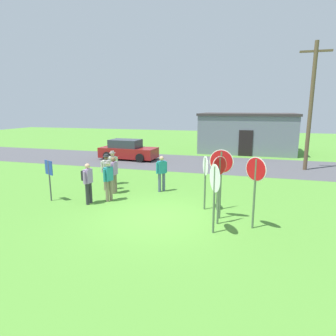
{
  "coord_description": "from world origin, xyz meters",
  "views": [
    {
      "loc": [
        3.23,
        -9.52,
        3.89
      ],
      "look_at": [
        -0.26,
        2.49,
        1.3
      ],
      "focal_mm": 31.26,
      "sensor_mm": 36.0,
      "label": 1
    }
  ],
  "objects_px": {
    "utility_pole": "(311,105)",
    "stop_sign_rear_right": "(215,186)",
    "person_in_dark_shirt": "(88,181)",
    "stop_sign_center_cluster": "(205,173)",
    "stop_sign_rear_left": "(221,171)",
    "stop_sign_nearest": "(255,180)",
    "stop_sign_far_back": "(218,174)",
    "person_in_blue": "(107,170)",
    "info_panel_leftmost": "(49,173)",
    "parked_car_on_street": "(128,150)",
    "person_in_teal": "(114,173)",
    "person_holding_notes": "(108,178)",
    "person_near_signs": "(162,172)",
    "stop_sign_leaning_left": "(219,179)",
    "person_with_sunhat": "(113,165)"
  },
  "relations": [
    {
      "from": "stop_sign_center_cluster",
      "to": "person_holding_notes",
      "type": "distance_m",
      "value": 4.08
    },
    {
      "from": "utility_pole",
      "to": "stop_sign_rear_left",
      "type": "height_order",
      "value": "utility_pole"
    },
    {
      "from": "utility_pole",
      "to": "info_panel_leftmost",
      "type": "distance_m",
      "value": 15.37
    },
    {
      "from": "person_near_signs",
      "to": "person_in_dark_shirt",
      "type": "distance_m",
      "value": 3.47
    },
    {
      "from": "person_in_teal",
      "to": "person_with_sunhat",
      "type": "xyz_separation_m",
      "value": [
        -0.77,
        1.42,
        0.06
      ]
    },
    {
      "from": "stop_sign_leaning_left",
      "to": "info_panel_leftmost",
      "type": "xyz_separation_m",
      "value": [
        -7.11,
        0.58,
        -0.37
      ]
    },
    {
      "from": "utility_pole",
      "to": "person_in_blue",
      "type": "height_order",
      "value": "utility_pole"
    },
    {
      "from": "stop_sign_far_back",
      "to": "stop_sign_leaning_left",
      "type": "height_order",
      "value": "stop_sign_leaning_left"
    },
    {
      "from": "stop_sign_rear_left",
      "to": "stop_sign_rear_right",
      "type": "distance_m",
      "value": 1.31
    },
    {
      "from": "stop_sign_center_cluster",
      "to": "stop_sign_rear_right",
      "type": "bearing_deg",
      "value": -73.54
    },
    {
      "from": "person_in_dark_shirt",
      "to": "info_panel_leftmost",
      "type": "xyz_separation_m",
      "value": [
        -1.76,
        -0.09,
        0.22
      ]
    },
    {
      "from": "person_in_blue",
      "to": "person_with_sunhat",
      "type": "xyz_separation_m",
      "value": [
        -0.21,
        1.02,
        0.03
      ]
    },
    {
      "from": "utility_pole",
      "to": "stop_sign_rear_right",
      "type": "distance_m",
      "value": 12.31
    },
    {
      "from": "parked_car_on_street",
      "to": "stop_sign_leaning_left",
      "type": "relative_size",
      "value": 1.86
    },
    {
      "from": "stop_sign_rear_right",
      "to": "info_panel_leftmost",
      "type": "distance_m",
      "value": 7.21
    },
    {
      "from": "stop_sign_nearest",
      "to": "person_in_teal",
      "type": "relative_size",
      "value": 1.41
    },
    {
      "from": "person_near_signs",
      "to": "utility_pole",
      "type": "bearing_deg",
      "value": 44.75
    },
    {
      "from": "info_panel_leftmost",
      "to": "stop_sign_leaning_left",
      "type": "bearing_deg",
      "value": -4.66
    },
    {
      "from": "person_in_dark_shirt",
      "to": "stop_sign_center_cluster",
      "type": "bearing_deg",
      "value": 7.93
    },
    {
      "from": "stop_sign_rear_right",
      "to": "person_holding_notes",
      "type": "xyz_separation_m",
      "value": [
        -4.68,
        2.02,
        -0.55
      ]
    },
    {
      "from": "stop_sign_nearest",
      "to": "person_in_blue",
      "type": "xyz_separation_m",
      "value": [
        -6.74,
        2.81,
        -0.65
      ]
    },
    {
      "from": "utility_pole",
      "to": "person_in_teal",
      "type": "distance_m",
      "value": 12.75
    },
    {
      "from": "stop_sign_leaning_left",
      "to": "person_in_blue",
      "type": "relative_size",
      "value": 1.35
    },
    {
      "from": "stop_sign_far_back",
      "to": "stop_sign_rear_right",
      "type": "xyz_separation_m",
      "value": [
        0.14,
        -2.18,
        0.12
      ]
    },
    {
      "from": "person_in_dark_shirt",
      "to": "person_near_signs",
      "type": "bearing_deg",
      "value": 47.39
    },
    {
      "from": "person_in_blue",
      "to": "person_in_dark_shirt",
      "type": "relative_size",
      "value": 1.03
    },
    {
      "from": "utility_pole",
      "to": "stop_sign_rear_left",
      "type": "distance_m",
      "value": 11.08
    },
    {
      "from": "stop_sign_rear_right",
      "to": "person_near_signs",
      "type": "height_order",
      "value": "stop_sign_rear_right"
    },
    {
      "from": "stop_sign_rear_left",
      "to": "info_panel_leftmost",
      "type": "bearing_deg",
      "value": 179.52
    },
    {
      "from": "stop_sign_far_back",
      "to": "person_in_blue",
      "type": "xyz_separation_m",
      "value": [
        -5.41,
        1.35,
        -0.42
      ]
    },
    {
      "from": "person_in_blue",
      "to": "stop_sign_center_cluster",
      "type": "bearing_deg",
      "value": -16.23
    },
    {
      "from": "stop_sign_leaning_left",
      "to": "stop_sign_rear_left",
      "type": "bearing_deg",
      "value": 89.76
    },
    {
      "from": "stop_sign_center_cluster",
      "to": "person_holding_notes",
      "type": "relative_size",
      "value": 1.21
    },
    {
      "from": "stop_sign_rear_left",
      "to": "stop_sign_nearest",
      "type": "bearing_deg",
      "value": -26.48
    },
    {
      "from": "parked_car_on_street",
      "to": "person_in_teal",
      "type": "distance_m",
      "value": 9.06
    },
    {
      "from": "parked_car_on_street",
      "to": "person_holding_notes",
      "type": "bearing_deg",
      "value": -70.6
    },
    {
      "from": "stop_sign_far_back",
      "to": "person_in_dark_shirt",
      "type": "height_order",
      "value": "stop_sign_far_back"
    },
    {
      "from": "stop_sign_far_back",
      "to": "person_holding_notes",
      "type": "height_order",
      "value": "stop_sign_far_back"
    },
    {
      "from": "person_in_blue",
      "to": "stop_sign_rear_left",
      "type": "bearing_deg",
      "value": -21.79
    },
    {
      "from": "parked_car_on_street",
      "to": "stop_sign_rear_left",
      "type": "relative_size",
      "value": 1.75
    },
    {
      "from": "person_in_teal",
      "to": "person_holding_notes",
      "type": "height_order",
      "value": "person_holding_notes"
    },
    {
      "from": "person_holding_notes",
      "to": "info_panel_leftmost",
      "type": "xyz_separation_m",
      "value": [
        -2.39,
        -0.66,
        0.21
      ]
    },
    {
      "from": "stop_sign_far_back",
      "to": "person_with_sunhat",
      "type": "height_order",
      "value": "stop_sign_far_back"
    },
    {
      "from": "stop_sign_rear_left",
      "to": "stop_sign_far_back",
      "type": "bearing_deg",
      "value": 102.01
    },
    {
      "from": "info_panel_leftmost",
      "to": "parked_car_on_street",
      "type": "bearing_deg",
      "value": 95.55
    },
    {
      "from": "stop_sign_rear_left",
      "to": "stop_sign_far_back",
      "type": "relative_size",
      "value": 1.19
    },
    {
      "from": "stop_sign_rear_left",
      "to": "stop_sign_leaning_left",
      "type": "relative_size",
      "value": 1.06
    },
    {
      "from": "stop_sign_rear_left",
      "to": "person_in_teal",
      "type": "xyz_separation_m",
      "value": [
        -5.03,
        1.84,
        -0.77
      ]
    },
    {
      "from": "utility_pole",
      "to": "person_in_dark_shirt",
      "type": "distance_m",
      "value": 14.1
    },
    {
      "from": "person_with_sunhat",
      "to": "info_panel_leftmost",
      "type": "distance_m",
      "value": 3.46
    }
  ]
}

